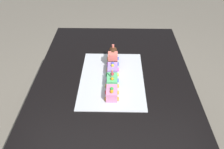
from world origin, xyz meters
TOP-DOWN VIEW (x-y plane):
  - ground_plane at (0.00, 0.00)m, footprint 8.00×8.00m
  - dining_table at (0.00, 0.00)m, footprint 1.40×1.00m
  - cake_board at (0.04, -0.01)m, footprint 0.60×0.40m
  - cake_locomotive at (-0.14, -0.01)m, footprint 0.14×0.08m
  - cake_car_flatbed_lavender at (-0.02, -0.01)m, footprint 0.10×0.08m
  - cake_car_caboose_mint_green at (0.10, -0.01)m, footprint 0.10×0.08m
  - cake_car_tanker_bubblegum at (0.22, -0.01)m, footprint 0.10×0.08m
  - birthday_candle at (0.11, -0.01)m, footprint 0.01×0.01m

SIDE VIEW (x-z plane):
  - ground_plane at x=0.00m, z-range 0.00..0.00m
  - dining_table at x=0.00m, z-range 0.26..1.00m
  - cake_board at x=0.04m, z-range 0.74..0.74m
  - cake_car_flatbed_lavender at x=-0.02m, z-range 0.74..0.81m
  - cake_car_caboose_mint_green at x=0.10m, z-range 0.74..0.81m
  - cake_car_tanker_bubblegum at x=0.22m, z-range 0.74..0.81m
  - cake_locomotive at x=-0.14m, z-range 0.73..0.85m
  - birthday_candle at x=0.11m, z-range 0.81..0.86m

